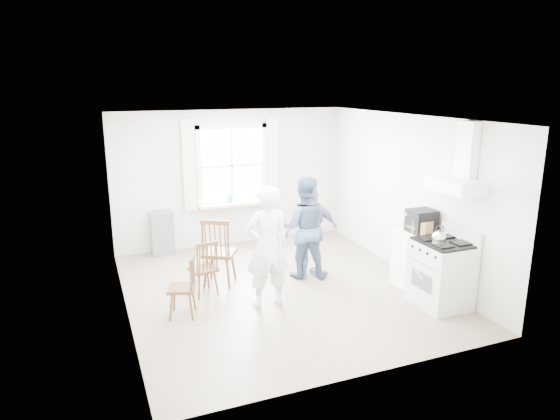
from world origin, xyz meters
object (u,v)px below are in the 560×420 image
Objects in this scene: windsor_chair_c at (188,279)px; person_left at (267,247)px; gas_stove at (441,273)px; low_cabinet at (415,259)px; person_mid at (304,227)px; person_right at (311,231)px; stereo_stack at (422,221)px; windsor_chair_a at (206,263)px; windsor_chair_b at (217,245)px.

windsor_chair_c is 0.50× the size of person_left.
gas_stove is 1.24× the size of low_cabinet.
person_left is at bearing 64.99° from person_mid.
gas_stove is 0.72× the size of person_right.
low_cabinet is 2.34× the size of stereo_stack.
person_mid reaches higher than windsor_chair_a.
windsor_chair_a is (-3.10, 0.90, -0.55)m from stereo_stack.
windsor_chair_b is 0.66× the size of person_mid.
windsor_chair_b is 1.08m from person_left.
windsor_chair_a is 1.78m from person_right.
windsor_chair_b is at bearing 157.00° from stereo_stack.
windsor_chair_c reaches higher than windsor_chair_a.
windsor_chair_a is at bearing -42.12° from person_left.
person_mid is at bearing 142.95° from stereo_stack.
person_mid is (1.41, -0.12, 0.16)m from windsor_chair_b.
person_mid is 0.13m from person_right.
gas_stove is at bearing -95.68° from low_cabinet.
person_mid reaches higher than windsor_chair_b.
gas_stove is 3.32m from windsor_chair_b.
windsor_chair_b is 0.71× the size of person_right.
person_mid is 1.07× the size of person_right.
gas_stove reaches higher than windsor_chair_c.
stereo_stack is 2.40m from person_left.
person_mid reaches higher than windsor_chair_c.
person_right is at bearing 143.00° from stereo_stack.
gas_stove is at bearing -98.46° from stereo_stack.
person_left reaches higher than stereo_stack.
windsor_chair_a is at bearing 4.22° from person_right.
windsor_chair_b is (-2.76, 1.84, 0.19)m from gas_stove.
gas_stove is 1.30× the size of windsor_chair_a.
stereo_stack is 3.53m from windsor_chair_c.
person_right is at bearing 165.87° from person_mid.
windsor_chair_a is (-3.08, 0.83, 0.08)m from low_cabinet.
windsor_chair_a is 0.56× the size of person_right.
gas_stove is 0.67× the size of person_mid.
low_cabinet is 3.46m from windsor_chair_c.
stereo_stack is at bearing 173.16° from person_left.
person_left is at bearing -5.64° from windsor_chair_c.
low_cabinet is 2.40m from person_left.
stereo_stack is 0.25× the size of person_right.
windsor_chair_b is at bearing -6.91° from person_right.
low_cabinet is 3.19m from windsor_chair_a.
windsor_chair_a is 0.49× the size of person_left.
windsor_chair_c is 0.56× the size of person_right.
windsor_chair_c is at bearing 175.14° from low_cabinet.
person_left is at bearing 158.84° from gas_stove.
person_mid reaches higher than low_cabinet.
windsor_chair_b is 1.42m from person_mid.
person_left reaches higher than gas_stove.
person_left is (0.72, -0.64, 0.35)m from windsor_chair_a.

